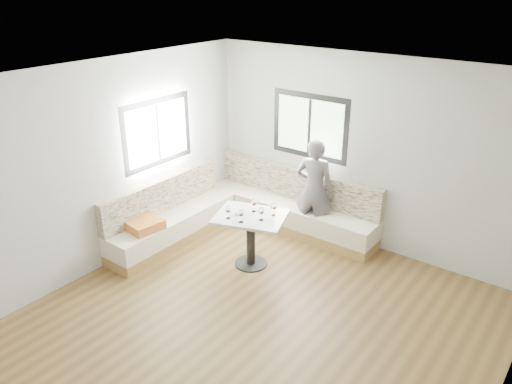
% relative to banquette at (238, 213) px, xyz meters
% --- Properties ---
extents(room, '(5.01, 5.01, 2.81)m').
position_rel_banquette_xyz_m(room, '(1.51, -1.54, 1.08)').
color(room, brown).
rests_on(room, ground).
extents(banquette, '(2.90, 2.80, 0.95)m').
position_rel_banquette_xyz_m(banquette, '(0.00, 0.00, 0.00)').
color(banquette, olive).
rests_on(banquette, ground).
extents(table, '(1.11, 0.99, 0.76)m').
position_rel_banquette_xyz_m(table, '(0.72, -0.63, 0.24)').
color(table, black).
rests_on(table, ground).
extents(person, '(0.65, 0.49, 1.60)m').
position_rel_banquette_xyz_m(person, '(1.00, 0.57, 0.47)').
color(person, '#59545B').
rests_on(person, ground).
extents(olive_ramekin, '(0.09, 0.09, 0.03)m').
position_rel_banquette_xyz_m(olive_ramekin, '(0.56, -0.71, 0.45)').
color(olive_ramekin, white).
rests_on(olive_ramekin, table).
extents(wine_glass_a, '(0.08, 0.08, 0.19)m').
position_rel_banquette_xyz_m(wine_glass_a, '(0.54, -0.88, 0.56)').
color(wine_glass_a, white).
rests_on(wine_glass_a, table).
extents(wine_glass_b, '(0.08, 0.08, 0.19)m').
position_rel_banquette_xyz_m(wine_glass_b, '(0.74, -0.86, 0.56)').
color(wine_glass_b, white).
rests_on(wine_glass_b, table).
extents(wine_glass_c, '(0.08, 0.08, 0.19)m').
position_rel_banquette_xyz_m(wine_glass_c, '(0.92, -0.66, 0.56)').
color(wine_glass_c, white).
rests_on(wine_glass_c, table).
extents(wine_glass_d, '(0.08, 0.08, 0.19)m').
position_rel_banquette_xyz_m(wine_glass_d, '(0.68, -0.50, 0.56)').
color(wine_glass_d, white).
rests_on(wine_glass_d, table).
extents(wine_glass_e, '(0.08, 0.08, 0.19)m').
position_rel_banquette_xyz_m(wine_glass_e, '(0.97, -0.44, 0.56)').
color(wine_glass_e, white).
rests_on(wine_glass_e, table).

